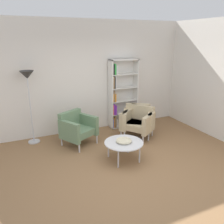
% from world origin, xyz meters
% --- Properties ---
extents(ground_plane, '(8.32, 8.32, 0.00)m').
position_xyz_m(ground_plane, '(0.00, 0.00, 0.00)').
color(ground_plane, olive).
extents(plaster_back_panel, '(6.40, 0.12, 2.90)m').
position_xyz_m(plaster_back_panel, '(0.00, 2.46, 1.45)').
color(plaster_back_panel, silver).
rests_on(plaster_back_panel, ground_plane).
extents(plaster_right_partition, '(0.12, 5.20, 2.90)m').
position_xyz_m(plaster_right_partition, '(2.86, 0.60, 1.45)').
color(plaster_right_partition, silver).
rests_on(plaster_right_partition, ground_plane).
extents(bookshelf_tall, '(0.80, 0.30, 1.90)m').
position_xyz_m(bookshelf_tall, '(0.96, 2.25, 0.95)').
color(bookshelf_tall, silver).
rests_on(bookshelf_tall, ground_plane).
extents(coffee_table_low, '(0.80, 0.80, 0.40)m').
position_xyz_m(coffee_table_low, '(0.16, 0.46, 0.37)').
color(coffee_table_low, silver).
rests_on(coffee_table_low, ground_plane).
extents(decorative_bowl, '(0.32, 0.32, 0.05)m').
position_xyz_m(decorative_bowl, '(0.16, 0.46, 0.43)').
color(decorative_bowl, beige).
rests_on(decorative_bowl, coffee_table_low).
extents(armchair_spare_guest, '(0.93, 0.94, 0.78)m').
position_xyz_m(armchair_spare_guest, '(1.04, 1.38, 0.41)').
color(armchair_spare_guest, '#C6B289').
rests_on(armchair_spare_guest, ground_plane).
extents(armchair_near_window, '(0.93, 0.90, 0.78)m').
position_xyz_m(armchair_near_window, '(-0.50, 1.61, 0.41)').
color(armchair_near_window, slate).
rests_on(armchair_near_window, ground_plane).
extents(armchair_corner_red, '(0.94, 0.92, 0.78)m').
position_xyz_m(armchair_corner_red, '(1.09, 1.51, 0.41)').
color(armchair_corner_red, '#C6B289').
rests_on(armchair_corner_red, ground_plane).
extents(floor_lamp_torchiere, '(0.32, 0.32, 1.74)m').
position_xyz_m(floor_lamp_torchiere, '(-1.45, 2.14, 1.45)').
color(floor_lamp_torchiere, silver).
rests_on(floor_lamp_torchiere, ground_plane).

